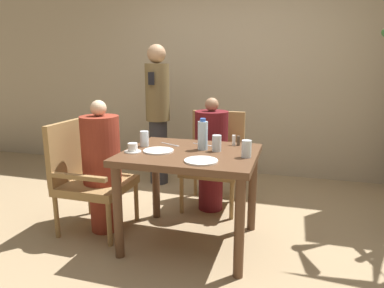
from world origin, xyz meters
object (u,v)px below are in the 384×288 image
Objects in this scene: glass_tall_near at (217,143)px; teacup_with_saucer at (133,148)px; diner_in_left_chair at (102,166)px; water_bottle at (203,135)px; chair_far_side at (214,157)px; chair_left_side at (87,173)px; plate_main_left at (201,161)px; standing_host at (158,111)px; glass_tall_far at (246,149)px; plate_main_right at (158,151)px; glass_tall_mid at (144,139)px; diner_in_far_chair at (211,154)px.

teacup_with_saucer is at bearing -160.85° from glass_tall_near.
diner_in_left_chair reaches higher than water_bottle.
water_bottle is (0.07, -0.76, 0.38)m from chair_far_side.
teacup_with_saucer is (-0.42, -0.99, 0.29)m from chair_far_side.
teacup_with_saucer is (0.52, -0.14, 0.29)m from chair_left_side.
standing_host is at bearing 121.47° from plate_main_left.
plate_main_left is at bearing -58.53° from standing_host.
glass_tall_far reaches higher than plate_main_left.
plate_main_right is at bearing -178.31° from glass_tall_far.
glass_tall_mid reaches higher than teacup_with_saucer.
standing_host is 1.28m from glass_tall_mid.
diner_in_left_chair is at bearing 158.68° from teacup_with_saucer.
glass_tall_near is at bearing 3.51° from chair_left_side.
chair_far_side is 0.85× the size of diner_in_far_chair.
diner_in_left_chair is 1.20× the size of chair_far_side.
plate_main_right is at bearing 154.79° from plate_main_left.
standing_host is at bearing 107.10° from glass_tall_mid.
glass_tall_far is (0.67, 0.02, 0.06)m from plate_main_right.
plate_main_right is at bearing -107.13° from diner_in_far_chair.
glass_tall_near is 1.00× the size of glass_tall_mid.
plate_main_left is 1.00× the size of plate_main_right.
chair_left_side is at bearing -174.87° from water_bottle.
diner_in_left_chair is 1.32m from standing_host.
glass_tall_far is (0.28, 0.20, 0.06)m from plate_main_left.
teacup_with_saucer is at bearing -157.89° from plate_main_right.
diner_in_left_chair is 1.16m from chair_far_side.
diner_in_far_chair is at bearing 120.20° from glass_tall_far.
glass_tall_near is at bearing -10.36° from water_bottle.
chair_far_side is at bearing 97.86° from plate_main_left.
teacup_with_saucer is at bearing -116.42° from diner_in_far_chair.
teacup_with_saucer is at bearing -15.41° from chair_left_side.
standing_host is 12.83× the size of teacup_with_saucer.
diner_in_left_chair is 9.04× the size of glass_tall_mid.
water_bottle is (1.01, 0.09, 0.38)m from chair_left_side.
water_bottle is at bearing 25.34° from teacup_with_saucer.
diner_in_left_chair reaches higher than glass_tall_near.
standing_host reaches higher than glass_tall_far.
glass_tall_far is at bearing -21.07° from water_bottle.
chair_far_side is 4.05× the size of plate_main_left.
water_bottle reaches higher than plate_main_left.
chair_far_side is (0.94, 0.85, 0.00)m from chair_left_side.
diner_in_left_chair is 4.85× the size of plate_main_right.
plate_main_left is at bearing -25.21° from plate_main_right.
diner_in_far_chair reaches higher than water_bottle.
glass_tall_near is 1.00× the size of glass_tall_far.
standing_host is 13.10× the size of glass_tall_near.
plate_main_left is 1.86× the size of glass_tall_mid.
diner_in_far_chair is at bearing -90.00° from chair_far_side.
chair_far_side is 7.54× the size of glass_tall_far.
plate_main_left is 0.65m from glass_tall_mid.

